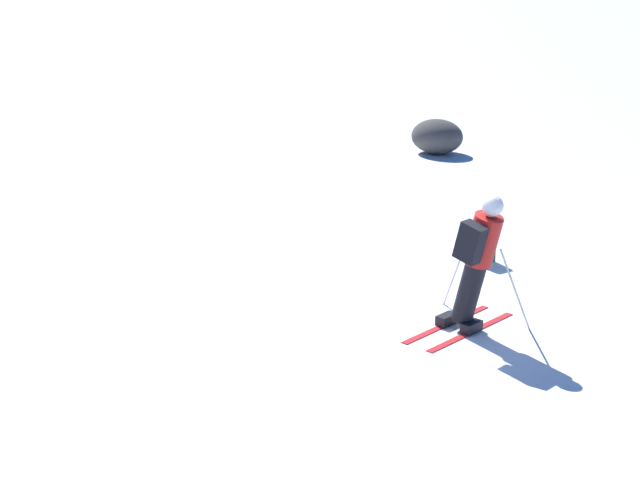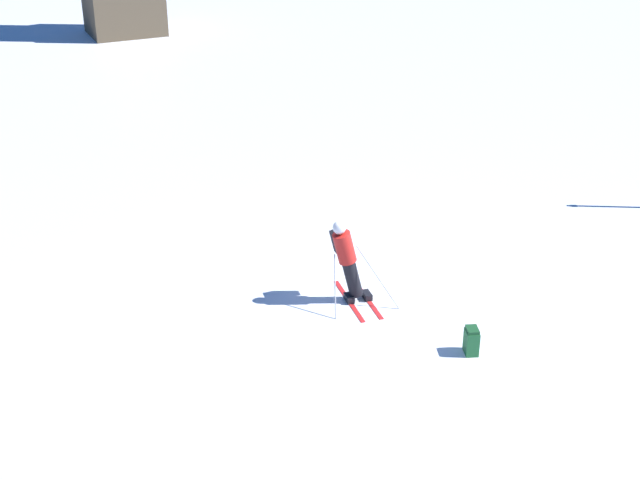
% 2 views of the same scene
% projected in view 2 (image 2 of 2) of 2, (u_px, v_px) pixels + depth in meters
% --- Properties ---
extents(ground_plane, '(300.00, 300.00, 0.00)m').
position_uv_depth(ground_plane, '(382.00, 294.00, 17.26)').
color(ground_plane, white).
extents(skier, '(1.28, 1.68, 1.75)m').
position_uv_depth(skier, '(347.00, 256.00, 16.60)').
color(skier, red).
rests_on(skier, ground).
extents(spare_backpack, '(0.31, 0.36, 0.50)m').
position_uv_depth(spare_backpack, '(471.00, 341.00, 15.30)').
color(spare_backpack, '#236633').
rests_on(spare_backpack, ground).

